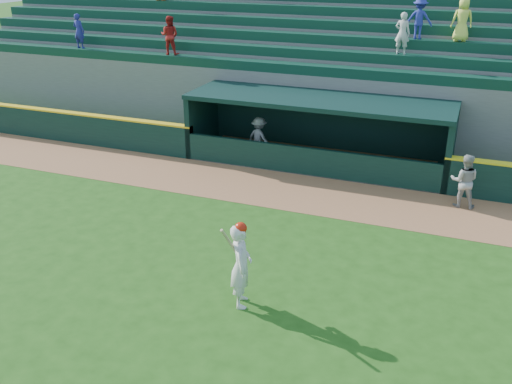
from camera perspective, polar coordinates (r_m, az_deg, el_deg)
ground at (r=14.52m, az=-2.31°, el=-7.05°), size 120.00×120.00×0.00m
warning_track at (r=18.63m, az=3.69°, el=0.07°), size 40.00×3.00×0.01m
field_wall_left at (r=25.89m, az=-21.94°, el=6.51°), size 15.50×0.30×1.20m
wall_stripe_left at (r=25.74m, az=-22.15°, el=7.85°), size 15.50×0.32×0.06m
dugout_player_front at (r=18.33m, az=20.10°, el=1.06°), size 0.84×0.67×1.68m
dugout_player_inside at (r=21.37m, az=0.31°, el=5.44°), size 1.15×0.91×1.57m
dugout at (r=20.99m, az=6.41°, el=6.59°), size 9.40×2.80×2.46m
stands at (r=25.05m, az=9.37°, el=11.63°), size 34.50×6.26×7.57m
batter_at_plate at (r=12.46m, az=-1.51°, el=-7.24°), size 0.69×0.89×2.03m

